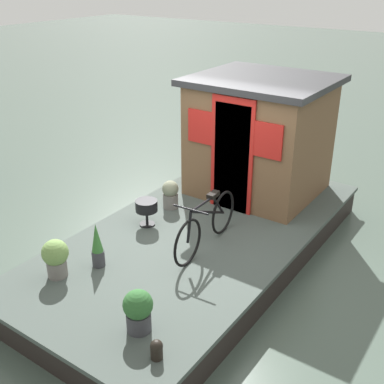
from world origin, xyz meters
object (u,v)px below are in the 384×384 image
(bicycle, at_px, (206,224))
(mooring_bollard, at_px, (157,349))
(potted_plant_ivy, at_px, (170,194))
(potted_plant_geranium, at_px, (138,310))
(houseboat_cabin, at_px, (260,136))
(charcoal_grill, at_px, (147,207))
(potted_plant_mint, at_px, (97,246))
(potted_plant_succulent, at_px, (56,257))

(bicycle, bearing_deg, mooring_bollard, -159.76)
(bicycle, relative_size, potted_plant_ivy, 3.50)
(mooring_bollard, bearing_deg, bicycle, 20.24)
(potted_plant_geranium, distance_m, mooring_bollard, 0.48)
(potted_plant_ivy, distance_m, potted_plant_geranium, 2.87)
(potted_plant_ivy, bearing_deg, houseboat_cabin, -30.33)
(bicycle, xyz_separation_m, potted_plant_geranium, (-1.79, -0.33, -0.10))
(charcoal_grill, bearing_deg, potted_plant_mint, -171.30)
(potted_plant_succulent, bearing_deg, houseboat_cabin, -12.54)
(potted_plant_succulent, xyz_separation_m, potted_plant_mint, (0.46, -0.25, 0.01))
(houseboat_cabin, distance_m, charcoal_grill, 2.27)
(potted_plant_ivy, bearing_deg, potted_plant_geranium, -149.47)
(potted_plant_mint, bearing_deg, potted_plant_succulent, 150.83)
(potted_plant_succulent, distance_m, charcoal_grill, 1.65)
(mooring_bollard, bearing_deg, charcoal_grill, 41.67)
(potted_plant_mint, relative_size, potted_plant_ivy, 1.32)
(bicycle, height_order, potted_plant_geranium, bicycle)
(bicycle, relative_size, potted_plant_geranium, 3.29)
(houseboat_cabin, relative_size, charcoal_grill, 5.37)
(potted_plant_ivy, bearing_deg, mooring_bollard, -145.20)
(potted_plant_geranium, bearing_deg, potted_plant_ivy, 30.53)
(houseboat_cabin, xyz_separation_m, potted_plant_mint, (-3.23, 0.56, -0.69))
(bicycle, xyz_separation_m, mooring_bollard, (-2.00, -0.74, -0.25))
(houseboat_cabin, relative_size, potted_plant_geranium, 4.38)
(potted_plant_succulent, bearing_deg, charcoal_grill, -2.52)
(potted_plant_ivy, bearing_deg, potted_plant_mint, -172.51)
(bicycle, bearing_deg, potted_plant_geranium, -169.55)
(houseboat_cabin, xyz_separation_m, potted_plant_geranium, (-3.85, -0.65, -0.72))
(potted_plant_ivy, height_order, mooring_bollard, potted_plant_ivy)
(houseboat_cabin, height_order, potted_plant_ivy, houseboat_cabin)
(bicycle, height_order, mooring_bollard, bicycle)
(bicycle, relative_size, potted_plant_mint, 2.64)
(potted_plant_mint, xyz_separation_m, potted_plant_ivy, (1.85, 0.24, -0.05))
(potted_plant_geranium, bearing_deg, bicycle, 10.45)
(potted_plant_mint, xyz_separation_m, mooring_bollard, (-0.84, -1.63, -0.18))
(mooring_bollard, bearing_deg, potted_plant_ivy, 34.80)
(potted_plant_mint, bearing_deg, bicycle, -37.32)
(houseboat_cabin, bearing_deg, bicycle, -171.13)
(bicycle, relative_size, charcoal_grill, 4.03)
(houseboat_cabin, bearing_deg, potted_plant_geranium, -170.39)
(houseboat_cabin, height_order, potted_plant_geranium, houseboat_cabin)
(charcoal_grill, bearing_deg, bicycle, -91.38)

